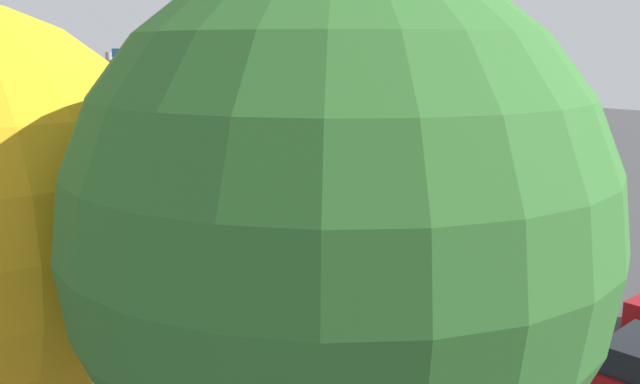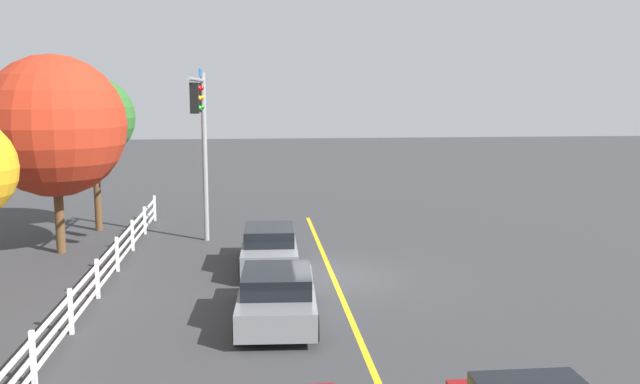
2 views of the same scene
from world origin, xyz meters
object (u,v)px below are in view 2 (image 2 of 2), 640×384
tree_1 (94,118)px  tree_2 (54,126)px  car_2 (277,295)px  car_3 (269,248)px

tree_1 → tree_2: (-3.93, 0.49, -0.11)m
car_2 → tree_1: size_ratio=0.71×
tree_1 → tree_2: tree_2 is taller
car_2 → car_3: size_ratio=0.99×
car_3 → tree_1: 10.59m
car_3 → tree_1: (6.84, 7.01, 4.02)m
car_2 → tree_2: 11.79m
car_3 → tree_1: bearing=47.1°
tree_1 → tree_2: bearing=172.9°
tree_1 → car_2: bearing=-149.6°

